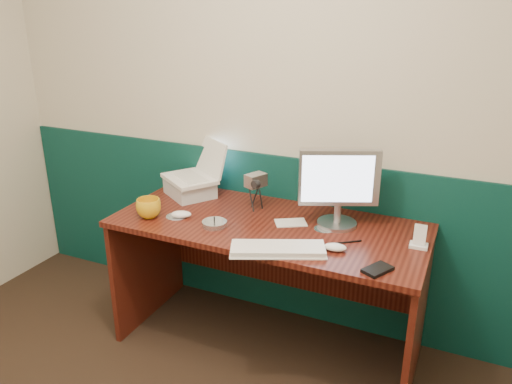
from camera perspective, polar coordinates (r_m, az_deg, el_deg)
The scene contains 19 objects.
back_wall at distance 2.80m, azimuth 1.46°, elevation 9.29°, with size 3.50×0.04×2.50m, color beige.
wainscot at distance 3.02m, azimuth 1.24°, elevation -4.84°, with size 3.48×0.02×1.00m, color #073335.
desk at distance 2.74m, azimuth 1.32°, elevation -10.73°, with size 1.60×0.70×0.75m, color #370F0A.
laptop_riser at distance 2.94m, azimuth -7.57°, elevation 0.47°, with size 0.27×0.22×0.09m, color silver.
laptop at distance 2.88m, azimuth -7.73°, elevation 3.71°, with size 0.31×0.24×0.26m, color white, non-canonical shape.
monitor at distance 2.50m, azimuth 9.46°, elevation 0.39°, with size 0.39×0.11×0.39m, color #A6A5AA, non-canonical shape.
keyboard at distance 2.27m, azimuth 2.52°, elevation -6.60°, with size 0.42×0.14×0.02m, color white.
mouse_right at distance 2.30m, azimuth 9.04°, elevation -6.25°, with size 0.10×0.06×0.03m, color white.
mouse_left at distance 2.65m, azimuth -8.54°, elevation -2.54°, with size 0.11×0.06×0.04m, color white.
mug at distance 2.67m, azimuth -12.17°, elevation -1.81°, with size 0.13×0.13×0.10m, color gold.
camcorder at distance 2.70m, azimuth -0.02°, elevation -0.21°, with size 0.08×0.12×0.18m, color #B1B2B6, non-canonical shape.
cd_spindle at distance 2.53m, azimuth -4.77°, elevation -3.63°, with size 0.13×0.13×0.03m, color #ADB7BD.
cd_loose_a at distance 2.67m, azimuth -9.04°, elevation -2.76°, with size 0.12×0.12×0.00m, color silver.
cd_loose_b at distance 2.52m, azimuth 7.84°, elevation -4.17°, with size 0.11×0.11×0.00m, color silver.
pen at distance 2.39m, azimuth 10.49°, elevation -5.64°, with size 0.01×0.01×0.13m, color black.
papers at distance 2.56m, azimuth 3.99°, elevation -3.52°, with size 0.16×0.10×0.00m, color white.
dock at distance 2.43m, azimuth 18.09°, elevation -5.85°, with size 0.08×0.06×0.02m, color white.
music_player at distance 2.40m, azimuth 18.24°, elevation -4.65°, with size 0.06×0.01×0.10m, color white.
pda at distance 2.17m, azimuth 13.72°, elevation -8.60°, with size 0.08×0.13×0.02m, color black.
Camera 1 is at (1.07, -0.77, 1.79)m, focal length 35.00 mm.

